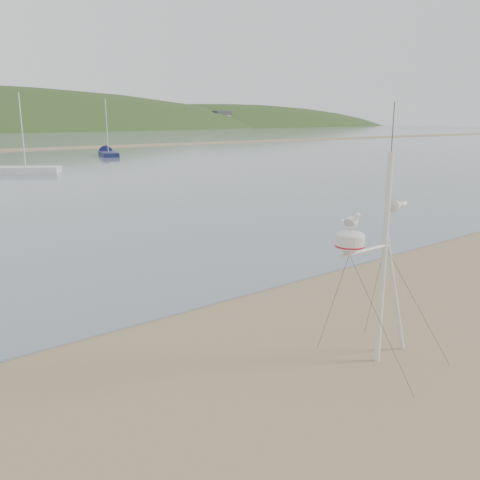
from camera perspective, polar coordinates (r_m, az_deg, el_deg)
ground at (r=7.14m, az=-10.99°, el=-23.31°), size 560.00×560.00×0.00m
mast_rig at (r=9.23m, az=15.56°, el=-7.03°), size 2.00×2.14×4.52m
sailboat_blue_far at (r=63.44m, az=-14.78°, el=9.44°), size 3.70×7.27×7.03m
sailboat_white_near at (r=44.91m, az=-25.07°, el=7.15°), size 6.59×5.15×6.78m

